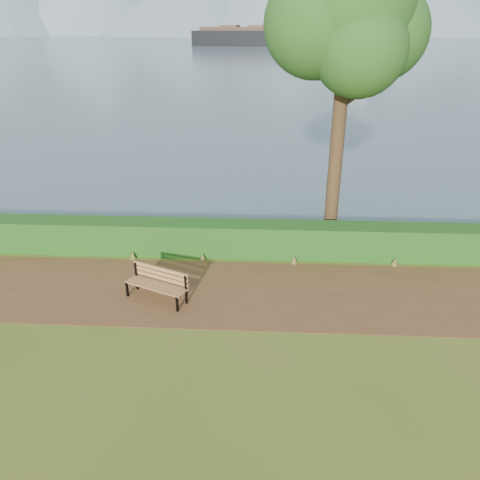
{
  "coord_description": "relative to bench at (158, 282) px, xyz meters",
  "views": [
    {
      "loc": [
        0.67,
        -10.24,
        6.34
      ],
      "look_at": [
        0.05,
        1.2,
        1.1
      ],
      "focal_mm": 35.0,
      "sensor_mm": 36.0,
      "label": 1
    }
  ],
  "objects": [
    {
      "name": "tree",
      "position": [
        4.77,
        3.93,
        6.12
      ],
      "size": [
        4.56,
        3.75,
        8.87
      ],
      "rotation": [
        0.0,
        0.0,
        -0.05
      ],
      "color": "#352015",
      "rests_on": "ground"
    },
    {
      "name": "cargo_ship",
      "position": [
        13.98,
        168.19,
        2.73
      ],
      "size": [
        71.61,
        22.53,
        21.48
      ],
      "rotation": [
        0.0,
        0.0,
        -0.16
      ],
      "color": "black",
      "rests_on": "ground"
    },
    {
      "name": "bench",
      "position": [
        0.0,
        0.0,
        0.0
      ],
      "size": [
        1.7,
        1.1,
        0.83
      ],
      "rotation": [
        0.0,
        0.0,
        -0.42
      ],
      "color": "black",
      "rests_on": "ground"
    },
    {
      "name": "ground",
      "position": [
        1.96,
        0.1,
        -0.48
      ],
      "size": [
        140.0,
        140.0,
        0.0
      ],
      "primitive_type": "plane",
      "color": "#50631C",
      "rests_on": "ground"
    },
    {
      "name": "path",
      "position": [
        1.96,
        0.4,
        -0.47
      ],
      "size": [
        40.0,
        3.4,
        0.01
      ],
      "primitive_type": "cube",
      "color": "brown",
      "rests_on": "ground"
    },
    {
      "name": "hedge",
      "position": [
        1.96,
        2.7,
        0.02
      ],
      "size": [
        32.0,
        0.85,
        1.0
      ],
      "primitive_type": "cube",
      "color": "#174313",
      "rests_on": "ground"
    },
    {
      "name": "water",
      "position": [
        1.96,
        260.1,
        -0.47
      ],
      "size": [
        700.0,
        510.0,
        0.0
      ],
      "primitive_type": "cube",
      "color": "#4A6477",
      "rests_on": "ground"
    }
  ]
}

